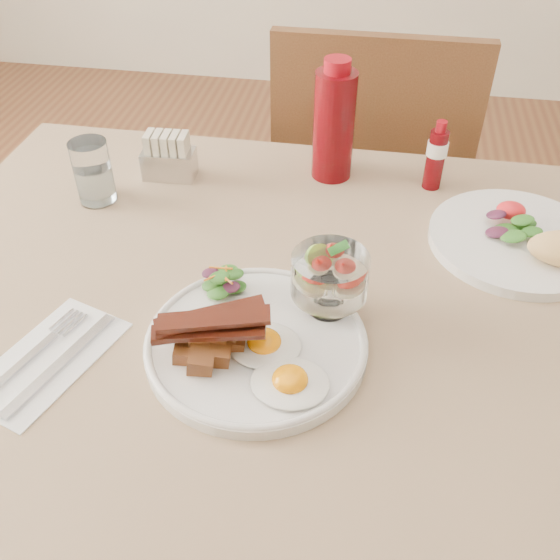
{
  "coord_description": "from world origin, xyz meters",
  "views": [
    {
      "loc": [
        0.01,
        -0.63,
        1.33
      ],
      "look_at": [
        -0.09,
        -0.04,
        0.82
      ],
      "focal_mm": 40.0,
      "sensor_mm": 36.0,
      "label": 1
    }
  ],
  "objects_px": {
    "table": "(346,350)",
    "chair_far": "(367,190)",
    "fruit_cup": "(330,276)",
    "water_glass": "(94,175)",
    "hot_sauce_bottle": "(436,156)",
    "ketchup_bottle": "(334,124)",
    "sugar_caddy": "(169,158)",
    "second_plate": "(530,241)",
    "main_plate": "(256,344)"
  },
  "relations": [
    {
      "from": "water_glass",
      "to": "ketchup_bottle",
      "type": "bearing_deg",
      "value": 21.45
    },
    {
      "from": "second_plate",
      "to": "sugar_caddy",
      "type": "distance_m",
      "value": 0.61
    },
    {
      "from": "table",
      "to": "ketchup_bottle",
      "type": "height_order",
      "value": "ketchup_bottle"
    },
    {
      "from": "ketchup_bottle",
      "to": "sugar_caddy",
      "type": "xyz_separation_m",
      "value": [
        -0.28,
        -0.06,
        -0.06
      ]
    },
    {
      "from": "main_plate",
      "to": "fruit_cup",
      "type": "height_order",
      "value": "fruit_cup"
    },
    {
      "from": "chair_far",
      "to": "second_plate",
      "type": "xyz_separation_m",
      "value": [
        0.25,
        -0.49,
        0.25
      ]
    },
    {
      "from": "table",
      "to": "chair_far",
      "type": "distance_m",
      "value": 0.68
    },
    {
      "from": "main_plate",
      "to": "second_plate",
      "type": "xyz_separation_m",
      "value": [
        0.36,
        0.27,
        0.01
      ]
    },
    {
      "from": "fruit_cup",
      "to": "water_glass",
      "type": "bearing_deg",
      "value": 152.04
    },
    {
      "from": "fruit_cup",
      "to": "second_plate",
      "type": "distance_m",
      "value": 0.35
    },
    {
      "from": "table",
      "to": "sugar_caddy",
      "type": "xyz_separation_m",
      "value": [
        -0.34,
        0.28,
        0.12
      ]
    },
    {
      "from": "fruit_cup",
      "to": "ketchup_bottle",
      "type": "bearing_deg",
      "value": 95.46
    },
    {
      "from": "main_plate",
      "to": "ketchup_bottle",
      "type": "bearing_deg",
      "value": 83.94
    },
    {
      "from": "table",
      "to": "fruit_cup",
      "type": "xyz_separation_m",
      "value": [
        -0.03,
        -0.03,
        0.16
      ]
    },
    {
      "from": "main_plate",
      "to": "water_glass",
      "type": "relative_size",
      "value": 2.64
    },
    {
      "from": "second_plate",
      "to": "hot_sauce_bottle",
      "type": "relative_size",
      "value": 2.19
    },
    {
      "from": "ketchup_bottle",
      "to": "table",
      "type": "bearing_deg",
      "value": -79.3
    },
    {
      "from": "water_glass",
      "to": "hot_sauce_bottle",
      "type": "bearing_deg",
      "value": 13.97
    },
    {
      "from": "water_glass",
      "to": "fruit_cup",
      "type": "bearing_deg",
      "value": -27.96
    },
    {
      "from": "hot_sauce_bottle",
      "to": "table",
      "type": "bearing_deg",
      "value": -108.62
    },
    {
      "from": "main_plate",
      "to": "second_plate",
      "type": "height_order",
      "value": "second_plate"
    },
    {
      "from": "fruit_cup",
      "to": "second_plate",
      "type": "height_order",
      "value": "fruit_cup"
    },
    {
      "from": "chair_far",
      "to": "water_glass",
      "type": "distance_m",
      "value": 0.7
    },
    {
      "from": "main_plate",
      "to": "water_glass",
      "type": "bearing_deg",
      "value": 138.57
    },
    {
      "from": "fruit_cup",
      "to": "water_glass",
      "type": "height_order",
      "value": "fruit_cup"
    },
    {
      "from": "table",
      "to": "ketchup_bottle",
      "type": "distance_m",
      "value": 0.39
    },
    {
      "from": "main_plate",
      "to": "hot_sauce_bottle",
      "type": "xyz_separation_m",
      "value": [
        0.22,
        0.43,
        0.05
      ]
    },
    {
      "from": "sugar_caddy",
      "to": "fruit_cup",
      "type": "bearing_deg",
      "value": -47.46
    },
    {
      "from": "main_plate",
      "to": "second_plate",
      "type": "bearing_deg",
      "value": 36.43
    },
    {
      "from": "sugar_caddy",
      "to": "main_plate",
      "type": "bearing_deg",
      "value": -61.52
    },
    {
      "from": "ketchup_bottle",
      "to": "sugar_caddy",
      "type": "distance_m",
      "value": 0.29
    },
    {
      "from": "main_plate",
      "to": "water_glass",
      "type": "distance_m",
      "value": 0.44
    },
    {
      "from": "sugar_caddy",
      "to": "table",
      "type": "bearing_deg",
      "value": -42.4
    },
    {
      "from": "second_plate",
      "to": "chair_far",
      "type": "bearing_deg",
      "value": 117.12
    },
    {
      "from": "main_plate",
      "to": "hot_sauce_bottle",
      "type": "bearing_deg",
      "value": 62.63
    },
    {
      "from": "chair_far",
      "to": "second_plate",
      "type": "distance_m",
      "value": 0.61
    },
    {
      "from": "fruit_cup",
      "to": "sugar_caddy",
      "type": "xyz_separation_m",
      "value": [
        -0.31,
        0.31,
        -0.04
      ]
    },
    {
      "from": "hot_sauce_bottle",
      "to": "second_plate",
      "type": "bearing_deg",
      "value": -48.32
    },
    {
      "from": "chair_far",
      "to": "second_plate",
      "type": "bearing_deg",
      "value": -62.88
    },
    {
      "from": "table",
      "to": "water_glass",
      "type": "distance_m",
      "value": 0.5
    },
    {
      "from": "chair_far",
      "to": "table",
      "type": "bearing_deg",
      "value": -90.0
    },
    {
      "from": "main_plate",
      "to": "ketchup_bottle",
      "type": "xyz_separation_m",
      "value": [
        0.05,
        0.44,
        0.09
      ]
    },
    {
      "from": "second_plate",
      "to": "hot_sauce_bottle",
      "type": "bearing_deg",
      "value": 131.68
    },
    {
      "from": "chair_far",
      "to": "ketchup_bottle",
      "type": "relative_size",
      "value": 4.46
    },
    {
      "from": "ketchup_bottle",
      "to": "water_glass",
      "type": "relative_size",
      "value": 1.97
    },
    {
      "from": "sugar_caddy",
      "to": "water_glass",
      "type": "bearing_deg",
      "value": -138.99
    },
    {
      "from": "fruit_cup",
      "to": "ketchup_bottle",
      "type": "relative_size",
      "value": 0.48
    },
    {
      "from": "fruit_cup",
      "to": "sugar_caddy",
      "type": "distance_m",
      "value": 0.44
    },
    {
      "from": "table",
      "to": "chair_far",
      "type": "relative_size",
      "value": 1.43
    },
    {
      "from": "table",
      "to": "second_plate",
      "type": "xyz_separation_m",
      "value": [
        0.25,
        0.17,
        0.11
      ]
    }
  ]
}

